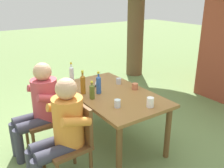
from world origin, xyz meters
name	(u,v)px	position (x,y,z in m)	size (l,w,h in m)	color
ground_plane	(112,141)	(0.00, 0.00, 0.00)	(24.00, 24.00, 0.00)	#6B844C
dining_table	(112,99)	(0.00, 0.00, 0.64)	(1.51, 0.89, 0.73)	olive
chair_near_right	(72,138)	(0.34, -0.75, 0.49)	(0.46, 0.46, 0.87)	brown
chair_near_left	(49,115)	(-0.33, -0.75, 0.49)	(0.46, 0.46, 0.87)	brown
person_in_white_shirt	(62,128)	(0.34, -0.86, 0.66)	(0.47, 0.61, 1.18)	orange
person_in_plaid_shirt	(39,105)	(-0.34, -0.86, 0.66)	(0.47, 0.61, 1.18)	#B7424C
bottle_amber	(83,84)	(-0.19, -0.32, 0.87)	(0.06, 0.06, 0.31)	#996019
bottle_clear	(72,74)	(-0.66, -0.25, 0.86)	(0.06, 0.06, 0.30)	white
bottle_olive	(92,91)	(0.02, -0.31, 0.83)	(0.06, 0.06, 0.23)	#566623
bottle_blue	(99,84)	(-0.08, -0.15, 0.86)	(0.06, 0.06, 0.29)	#2D56A3
cup_terracotta	(135,86)	(0.07, 0.32, 0.77)	(0.08, 0.08, 0.08)	#BC6B47
cup_white	(150,102)	(0.60, 0.12, 0.79)	(0.08, 0.08, 0.11)	white
cup_steel	(119,81)	(-0.22, 0.26, 0.77)	(0.07, 0.07, 0.08)	#B2B7BC
cup_glass	(117,103)	(0.39, -0.19, 0.78)	(0.07, 0.07, 0.09)	silver
table_knife	(96,85)	(-0.37, -0.03, 0.74)	(0.21, 0.16, 0.01)	silver
backpack_by_near_side	(86,95)	(-1.23, 0.28, 0.20)	(0.31, 0.22, 0.42)	maroon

